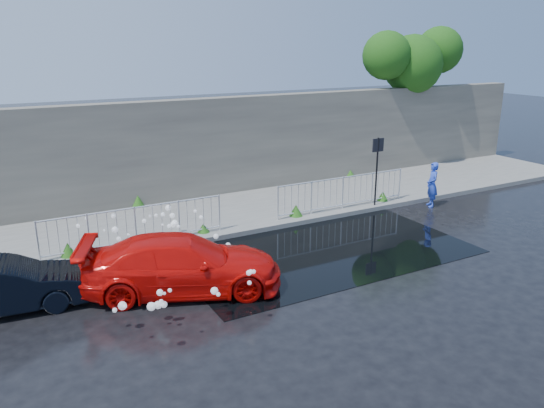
% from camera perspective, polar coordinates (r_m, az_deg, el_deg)
% --- Properties ---
extents(ground, '(90.00, 90.00, 0.00)m').
position_cam_1_polar(ground, '(13.98, 5.61, -6.46)').
color(ground, black).
rests_on(ground, ground).
extents(pavement, '(30.00, 4.00, 0.15)m').
position_cam_1_polar(pavement, '(18.02, -3.33, -0.67)').
color(pavement, slate).
rests_on(pavement, ground).
extents(curb, '(30.00, 0.25, 0.16)m').
position_cam_1_polar(curb, '(16.33, -0.30, -2.54)').
color(curb, slate).
rests_on(curb, ground).
extents(retaining_wall, '(30.00, 0.60, 3.50)m').
position_cam_1_polar(retaining_wall, '(19.52, -6.23, 6.17)').
color(retaining_wall, '#565048').
rests_on(retaining_wall, pavement).
extents(puddle, '(8.00, 5.00, 0.01)m').
position_cam_1_polar(puddle, '(15.00, 5.05, -4.73)').
color(puddle, black).
rests_on(puddle, ground).
extents(sign_post, '(0.45, 0.06, 2.50)m').
position_cam_1_polar(sign_post, '(18.25, 11.25, 4.61)').
color(sign_post, black).
rests_on(sign_post, ground).
extents(tree, '(5.05, 2.58, 6.23)m').
position_cam_1_polar(tree, '(24.62, 14.94, 14.78)').
color(tree, '#332114').
rests_on(tree, ground).
extents(railing_left, '(5.05, 0.05, 1.10)m').
position_cam_1_polar(railing_left, '(15.06, -14.47, -2.17)').
color(railing_left, silver).
rests_on(railing_left, pavement).
extents(railing_right, '(5.05, 0.05, 1.10)m').
position_cam_1_polar(railing_right, '(17.95, 7.61, 1.33)').
color(railing_right, silver).
rests_on(railing_right, pavement).
extents(weeds, '(12.17, 3.93, 0.39)m').
position_cam_1_polar(weeds, '(17.35, -3.77, -0.52)').
color(weeds, '#1D4C14').
rests_on(weeds, pavement).
extents(water_spray, '(3.61, 5.80, 1.08)m').
position_cam_1_polar(water_spray, '(13.27, -11.15, -4.80)').
color(water_spray, white).
rests_on(water_spray, ground).
extents(red_car, '(4.90, 3.36, 1.32)m').
position_cam_1_polar(red_car, '(12.42, -9.63, -6.42)').
color(red_car, red).
rests_on(red_car, ground).
extents(dark_car, '(3.60, 1.57, 1.15)m').
position_cam_1_polar(dark_car, '(12.76, -26.93, -7.90)').
color(dark_car, black).
rests_on(dark_car, ground).
extents(person, '(0.59, 0.68, 1.57)m').
position_cam_1_polar(person, '(19.30, 16.85, 2.01)').
color(person, blue).
rests_on(person, ground).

